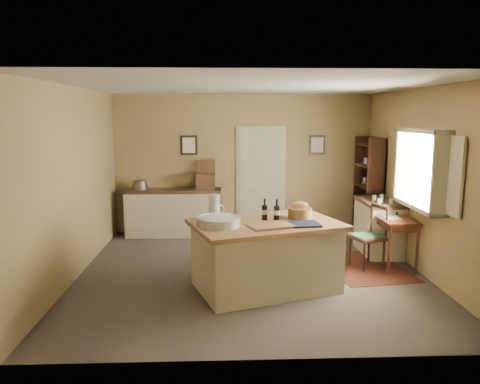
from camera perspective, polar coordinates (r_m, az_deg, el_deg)
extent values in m
plane|color=brown|center=(7.02, 1.33, -9.75)|extent=(5.00, 5.00, 0.00)
cube|color=olive|center=(9.18, 0.37, 3.44)|extent=(5.00, 0.10, 2.70)
cube|color=olive|center=(4.25, 3.56, -3.59)|extent=(5.00, 0.10, 2.70)
cube|color=olive|center=(7.00, -19.51, 1.03)|extent=(0.10, 5.00, 2.70)
cube|color=olive|center=(7.30, 21.36, 1.25)|extent=(0.10, 5.00, 2.70)
plane|color=silver|center=(6.64, 1.42, 12.82)|extent=(5.00, 5.00, 0.00)
cube|color=#B5BAA0|center=(9.21, 2.55, 1.60)|extent=(0.97, 0.06, 2.11)
cube|color=black|center=(9.14, -6.25, 5.69)|extent=(0.32, 0.02, 0.38)
cube|color=beige|center=(9.13, -6.25, 5.68)|extent=(0.24, 0.01, 0.30)
cube|color=black|center=(9.31, 9.37, 5.69)|extent=(0.32, 0.02, 0.38)
cube|color=beige|center=(9.30, 9.39, 5.68)|extent=(0.24, 0.01, 0.30)
cube|color=beige|center=(7.12, 20.92, -1.61)|extent=(0.25, 1.32, 0.06)
cube|color=beige|center=(7.01, 21.43, 6.93)|extent=(0.25, 1.32, 0.06)
cube|color=white|center=(7.09, 22.07, 2.62)|extent=(0.01, 1.20, 1.00)
cube|color=beige|center=(6.35, 24.80, 1.71)|extent=(0.04, 0.35, 1.00)
cube|color=beige|center=(7.83, 19.38, 3.35)|extent=(0.04, 0.35, 1.00)
cube|color=beige|center=(6.28, 3.16, -8.01)|extent=(2.01, 1.59, 0.85)
cube|color=olive|center=(6.16, 3.20, -3.97)|extent=(2.18, 1.76, 0.06)
cylinder|color=white|center=(5.92, -2.62, -3.68)|extent=(0.55, 0.55, 0.11)
cube|color=olive|center=(5.90, 3.70, -4.12)|extent=(0.64, 0.54, 0.03)
cube|color=black|center=(6.04, 7.55, -3.90)|extent=(0.47, 0.40, 0.02)
cylinder|color=brown|center=(6.42, 7.30, -2.57)|extent=(0.33, 0.33, 0.14)
cylinder|color=black|center=(6.26, 3.01, -2.12)|extent=(0.08, 0.08, 0.29)
cylinder|color=black|center=(6.23, 4.49, -2.19)|extent=(0.08, 0.08, 0.29)
cube|color=beige|center=(9.06, -8.11, -2.65)|extent=(1.78, 0.49, 0.85)
cube|color=#332319|center=(8.98, -8.18, 0.15)|extent=(1.82, 0.52, 0.05)
cube|color=#462A17|center=(8.91, -4.21, 1.23)|extent=(0.36, 0.27, 0.28)
cylinder|color=#59544F|center=(9.05, -12.13, 0.85)|extent=(0.30, 0.30, 0.18)
cube|color=#41160D|center=(7.50, 14.87, -8.78)|extent=(1.29, 1.72, 0.01)
cube|color=#35180D|center=(7.45, 18.43, -3.12)|extent=(0.49, 0.80, 0.03)
cube|color=#35180D|center=(7.47, 18.40, -3.65)|extent=(0.43, 0.74, 0.10)
cube|color=silver|center=(7.43, 18.07, -3.00)|extent=(0.22, 0.30, 0.01)
cylinder|color=black|center=(7.68, 18.56, -2.46)|extent=(0.05, 0.05, 0.05)
cylinder|color=#35180D|center=(7.15, 17.74, -6.84)|extent=(0.04, 0.04, 0.72)
cylinder|color=#35180D|center=(7.30, 20.79, -6.68)|extent=(0.04, 0.04, 0.72)
cylinder|color=#35180D|center=(7.80, 15.93, -5.39)|extent=(0.04, 0.04, 0.72)
cylinder|color=#35180D|center=(7.94, 18.76, -5.28)|extent=(0.04, 0.04, 0.72)
cube|color=beige|center=(8.18, 16.55, -4.27)|extent=(0.56, 1.02, 0.85)
cube|color=#332319|center=(8.09, 16.70, -1.17)|extent=(0.59, 1.06, 0.05)
cylinder|color=silver|center=(7.92, 16.87, -0.88)|extent=(0.24, 0.24, 0.09)
cube|color=black|center=(8.64, 16.19, 0.01)|extent=(0.32, 0.04, 1.90)
cube|color=black|center=(9.40, 14.64, 0.82)|extent=(0.32, 0.04, 1.90)
cube|color=black|center=(9.07, 16.29, 0.43)|extent=(0.02, 0.85, 1.90)
cube|color=black|center=(9.20, 15.14, -5.12)|extent=(0.32, 0.81, 0.03)
cube|color=black|center=(9.09, 15.26, -2.23)|extent=(0.32, 0.81, 0.03)
cube|color=black|center=(9.01, 15.39, 0.73)|extent=(0.32, 0.81, 0.03)
cube|color=black|center=(8.97, 15.50, 3.12)|extent=(0.32, 0.81, 0.03)
cube|color=black|center=(8.94, 15.61, 5.54)|extent=(0.32, 0.81, 0.03)
cylinder|color=white|center=(9.01, 15.41, 1.10)|extent=(0.12, 0.12, 0.11)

